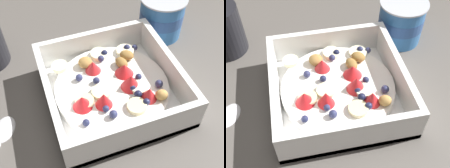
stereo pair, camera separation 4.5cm
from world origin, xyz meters
TOP-DOWN VIEW (x-y plane):
  - ground_plane at (0.00, 0.00)m, footprint 2.40×2.40m
  - fruit_bowl at (-0.02, -0.01)m, footprint 0.21×0.21m
  - yogurt_cup at (0.13, 0.11)m, footprint 0.09×0.09m

SIDE VIEW (x-z plane):
  - ground_plane at x=0.00m, z-range 0.00..0.00m
  - fruit_bowl at x=-0.02m, z-range -0.01..0.05m
  - yogurt_cup at x=0.13m, z-range 0.00..0.08m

